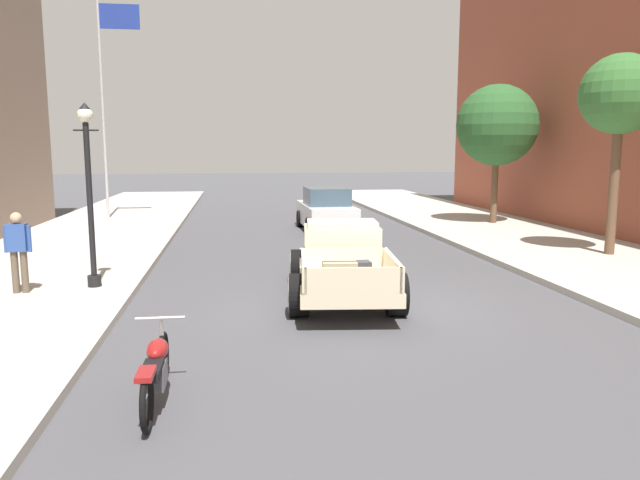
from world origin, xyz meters
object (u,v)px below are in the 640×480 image
Objects in this scene: hotrod_truck_cream at (342,260)px; motorcycle_parked at (156,369)px; car_background_white at (326,211)px; flagpole at (107,84)px; street_lamp_near at (89,182)px; street_tree_second at (497,125)px; pedestrian_sidewalk_left at (18,247)px; street_tree_nearest at (620,96)px.

hotrod_truck_cream is 5.99m from motorcycle_parked.
car_background_white is 10.89m from flagpole.
street_tree_second is at bearing 35.83° from street_lamp_near.
car_background_white is (4.41, 15.22, 0.33)m from motorcycle_parked.
pedestrian_sidewalk_left reaches higher than hotrod_truck_cream.
street_tree_nearest is at bearing 20.74° from hotrod_truck_cream.
street_tree_nearest reaches higher than pedestrian_sidewalk_left.
street_tree_nearest is 1.00× the size of street_tree_second.
pedestrian_sidewalk_left is (-6.55, 0.55, 0.33)m from hotrod_truck_cream.
street_lamp_near is 0.42× the size of flagpole.
street_tree_second is at bearing -14.71° from flagpole.
flagpole is (-8.59, 4.44, 5.00)m from car_background_white.
car_background_white is at bearing 73.83° from motorcycle_parked.
car_background_white is 2.62× the size of pedestrian_sidewalk_left.
hotrod_truck_cream is 17.09m from flagpole.
street_tree_nearest reaches higher than motorcycle_parked.
street_lamp_near is (-2.02, 6.01, 1.94)m from motorcycle_parked.
flagpole is at bearing 102.01° from motorcycle_parked.
hotrod_truck_cream is 13.67m from street_tree_second.
hotrod_truck_cream reaches higher than motorcycle_parked.
street_tree_second is (8.09, 10.53, 3.24)m from hotrod_truck_cream.
street_lamp_near is (-6.43, -9.21, 1.62)m from car_background_white.
flagpole reaches higher than street_tree_second.
motorcycle_parked is 20.79m from flagpole.
flagpole is 16.07m from street_tree_second.
flagpole is (-2.16, 13.65, 3.39)m from street_lamp_near.
motorcycle_parked is 0.39× the size of street_tree_second.
pedestrian_sidewalk_left is (-3.37, 5.63, 0.64)m from motorcycle_parked.
street_tree_nearest is at bearing 9.17° from street_lamp_near.
hotrod_truck_cream is 10.23m from car_background_white.
flagpole is at bearing 93.30° from pedestrian_sidewalk_left.
street_tree_nearest reaches higher than hotrod_truck_cream.
street_tree_second reaches higher than motorcycle_parked.
hotrod_truck_cream is 0.93× the size of street_tree_nearest.
pedestrian_sidewalk_left is at bearing -129.04° from car_background_white.
flagpole reaches higher than pedestrian_sidewalk_left.
motorcycle_parked is at bearing -122.06° from hotrod_truck_cream.
street_tree_nearest reaches higher than street_lamp_near.
street_lamp_near is 13.72m from street_tree_nearest.
car_background_white is 12.36m from pedestrian_sidewalk_left.
street_tree_nearest is (14.74, 2.55, 3.39)m from pedestrian_sidewalk_left.
flagpole reaches higher than motorcycle_parked.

